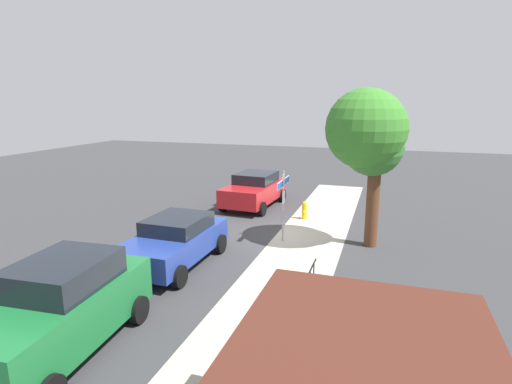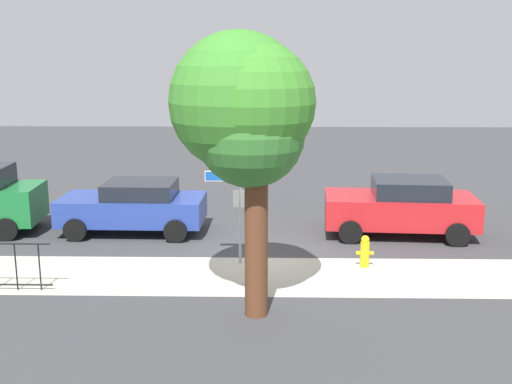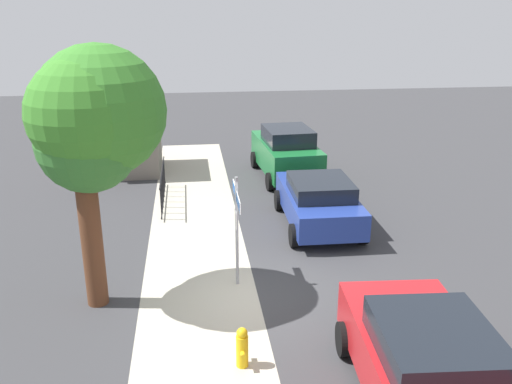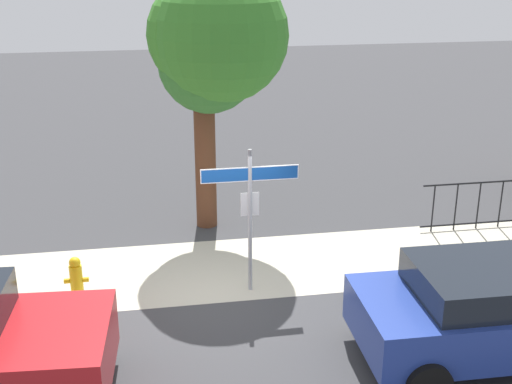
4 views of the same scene
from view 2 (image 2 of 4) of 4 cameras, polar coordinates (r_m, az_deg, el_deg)
ground_plane at (r=15.65m, az=0.80°, el=-6.11°), size 60.00×60.00×0.00m
sidewalk_strip at (r=14.58m, az=-7.20°, el=-7.62°), size 24.00×2.60×0.00m
street_sign at (r=14.80m, az=-1.51°, el=-0.01°), size 1.67×0.07×2.61m
shade_tree at (r=11.64m, az=-0.94°, el=7.54°), size 2.78×2.71×5.48m
car_red at (r=17.90m, az=13.29°, el=-1.29°), size 4.30×2.38×1.62m
car_blue at (r=18.03m, az=-11.19°, el=-1.27°), size 4.11×2.16×1.50m
fire_hydrant at (r=15.14m, az=10.03°, el=-5.42°), size 0.42×0.22×0.78m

